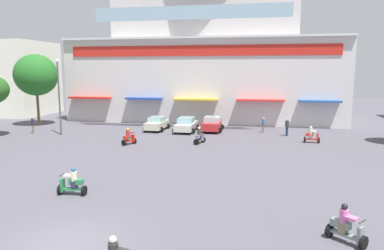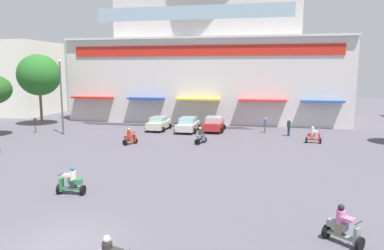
{
  "view_description": "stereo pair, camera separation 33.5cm",
  "coord_description": "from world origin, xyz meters",
  "px_view_note": "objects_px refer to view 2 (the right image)",
  "views": [
    {
      "loc": [
        7.02,
        -11.53,
        6.5
      ],
      "look_at": [
        2.55,
        12.19,
        2.75
      ],
      "focal_mm": 33.46,
      "sensor_mm": 36.0,
      "label": 1
    },
    {
      "loc": [
        7.35,
        -11.46,
        6.5
      ],
      "look_at": [
        2.55,
        12.19,
        2.75
      ],
      "focal_mm": 33.46,
      "sensor_mm": 36.0,
      "label": 2
    }
  ],
  "objects_px": {
    "scooter_rider_0": "(71,183)",
    "scooter_rider_6": "(342,228)",
    "scooter_rider_1": "(130,138)",
    "scooter_rider_7": "(201,137)",
    "parked_car_0": "(159,123)",
    "plaza_tree_0": "(39,75)",
    "pedestrian_2": "(289,126)",
    "parked_car_2": "(214,124)",
    "streetlamp_near": "(61,92)",
    "scooter_rider_3": "(313,136)",
    "parked_car_1": "(188,125)",
    "pedestrian_0": "(265,124)",
    "pedestrian_1": "(35,124)"
  },
  "relations": [
    {
      "from": "scooter_rider_1",
      "to": "pedestrian_2",
      "type": "height_order",
      "value": "pedestrian_2"
    },
    {
      "from": "scooter_rider_0",
      "to": "scooter_rider_1",
      "type": "height_order",
      "value": "scooter_rider_0"
    },
    {
      "from": "plaza_tree_0",
      "to": "pedestrian_0",
      "type": "height_order",
      "value": "plaza_tree_0"
    },
    {
      "from": "parked_car_0",
      "to": "parked_car_1",
      "type": "distance_m",
      "value": 3.28
    },
    {
      "from": "scooter_rider_6",
      "to": "pedestrian_2",
      "type": "xyz_separation_m",
      "value": [
        -0.57,
        22.37,
        0.35
      ]
    },
    {
      "from": "scooter_rider_0",
      "to": "streetlamp_near",
      "type": "height_order",
      "value": "streetlamp_near"
    },
    {
      "from": "scooter_rider_0",
      "to": "streetlamp_near",
      "type": "distance_m",
      "value": 19.22
    },
    {
      "from": "scooter_rider_6",
      "to": "pedestrian_0",
      "type": "height_order",
      "value": "pedestrian_0"
    },
    {
      "from": "plaza_tree_0",
      "to": "scooter_rider_7",
      "type": "bearing_deg",
      "value": -18.72
    },
    {
      "from": "plaza_tree_0",
      "to": "parked_car_0",
      "type": "relative_size",
      "value": 2.12
    },
    {
      "from": "scooter_rider_7",
      "to": "streetlamp_near",
      "type": "xyz_separation_m",
      "value": [
        -14.46,
        1.81,
        3.7
      ]
    },
    {
      "from": "scooter_rider_1",
      "to": "streetlamp_near",
      "type": "height_order",
      "value": "streetlamp_near"
    },
    {
      "from": "scooter_rider_1",
      "to": "pedestrian_1",
      "type": "xyz_separation_m",
      "value": [
        -11.73,
        3.57,
        0.35
      ]
    },
    {
      "from": "parked_car_0",
      "to": "pedestrian_2",
      "type": "bearing_deg",
      "value": -3.25
    },
    {
      "from": "pedestrian_1",
      "to": "streetlamp_near",
      "type": "distance_m",
      "value": 4.7
    },
    {
      "from": "parked_car_0",
      "to": "scooter_rider_0",
      "type": "distance_m",
      "value": 20.28
    },
    {
      "from": "scooter_rider_0",
      "to": "streetlamp_near",
      "type": "xyz_separation_m",
      "value": [
        -10.08,
        15.95,
        3.7
      ]
    },
    {
      "from": "parked_car_1",
      "to": "scooter_rider_6",
      "type": "xyz_separation_m",
      "value": [
        10.85,
        -22.94,
        -0.13
      ]
    },
    {
      "from": "scooter_rider_0",
      "to": "parked_car_2",
      "type": "bearing_deg",
      "value": 77.49
    },
    {
      "from": "parked_car_2",
      "to": "streetlamp_near",
      "type": "bearing_deg",
      "value": -161.87
    },
    {
      "from": "scooter_rider_3",
      "to": "pedestrian_0",
      "type": "bearing_deg",
      "value": 132.83
    },
    {
      "from": "plaza_tree_0",
      "to": "parked_car_2",
      "type": "distance_m",
      "value": 21.14
    },
    {
      "from": "plaza_tree_0",
      "to": "parked_car_2",
      "type": "relative_size",
      "value": 2.11
    },
    {
      "from": "pedestrian_0",
      "to": "streetlamp_near",
      "type": "distance_m",
      "value": 20.95
    },
    {
      "from": "scooter_rider_6",
      "to": "streetlamp_near",
      "type": "height_order",
      "value": "streetlamp_near"
    },
    {
      "from": "parked_car_1",
      "to": "scooter_rider_7",
      "type": "bearing_deg",
      "value": -67.72
    },
    {
      "from": "parked_car_1",
      "to": "pedestrian_0",
      "type": "height_order",
      "value": "pedestrian_0"
    },
    {
      "from": "scooter_rider_1",
      "to": "pedestrian_0",
      "type": "bearing_deg",
      "value": 35.79
    },
    {
      "from": "plaza_tree_0",
      "to": "pedestrian_2",
      "type": "distance_m",
      "value": 28.62
    },
    {
      "from": "plaza_tree_0",
      "to": "scooter_rider_0",
      "type": "height_order",
      "value": "plaza_tree_0"
    },
    {
      "from": "parked_car_0",
      "to": "parked_car_2",
      "type": "relative_size",
      "value": 0.99
    },
    {
      "from": "scooter_rider_3",
      "to": "plaza_tree_0",
      "type": "bearing_deg",
      "value": 171.32
    },
    {
      "from": "scooter_rider_6",
      "to": "scooter_rider_7",
      "type": "distance_m",
      "value": 19.01
    },
    {
      "from": "scooter_rider_0",
      "to": "pedestrian_2",
      "type": "distance_m",
      "value": 23.0
    },
    {
      "from": "scooter_rider_6",
      "to": "streetlamp_near",
      "type": "xyz_separation_m",
      "value": [
        -22.9,
        18.85,
        3.7
      ]
    },
    {
      "from": "parked_car_0",
      "to": "scooter_rider_1",
      "type": "xyz_separation_m",
      "value": [
        -0.31,
        -7.66,
        -0.13
      ]
    },
    {
      "from": "scooter_rider_3",
      "to": "scooter_rider_6",
      "type": "xyz_separation_m",
      "value": [
        -1.36,
        -19.32,
        -0.01
      ]
    },
    {
      "from": "parked_car_0",
      "to": "scooter_rider_3",
      "type": "xyz_separation_m",
      "value": [
        15.49,
        -3.82,
        -0.11
      ]
    },
    {
      "from": "scooter_rider_0",
      "to": "scooter_rider_6",
      "type": "xyz_separation_m",
      "value": [
        12.82,
        -2.9,
        -0.0
      ]
    },
    {
      "from": "parked_car_1",
      "to": "scooter_rider_7",
      "type": "xyz_separation_m",
      "value": [
        2.42,
        -5.9,
        -0.13
      ]
    },
    {
      "from": "parked_car_1",
      "to": "scooter_rider_6",
      "type": "distance_m",
      "value": 25.38
    },
    {
      "from": "scooter_rider_1",
      "to": "scooter_rider_6",
      "type": "distance_m",
      "value": 21.17
    },
    {
      "from": "scooter_rider_1",
      "to": "scooter_rider_6",
      "type": "xyz_separation_m",
      "value": [
        14.44,
        -15.48,
        0.01
      ]
    },
    {
      "from": "parked_car_0",
      "to": "scooter_rider_7",
      "type": "xyz_separation_m",
      "value": [
        5.69,
        -6.1,
        -0.12
      ]
    },
    {
      "from": "parked_car_1",
      "to": "parked_car_2",
      "type": "height_order",
      "value": "parked_car_2"
    },
    {
      "from": "scooter_rider_0",
      "to": "scooter_rider_7",
      "type": "distance_m",
      "value": 14.8
    },
    {
      "from": "pedestrian_1",
      "to": "scooter_rider_0",
      "type": "bearing_deg",
      "value": -50.4
    },
    {
      "from": "scooter_rider_3",
      "to": "pedestrian_2",
      "type": "xyz_separation_m",
      "value": [
        -1.93,
        3.05,
        0.34
      ]
    },
    {
      "from": "scooter_rider_1",
      "to": "parked_car_2",
      "type": "bearing_deg",
      "value": 52.67
    },
    {
      "from": "parked_car_0",
      "to": "pedestrian_2",
      "type": "relative_size",
      "value": 2.26
    }
  ]
}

